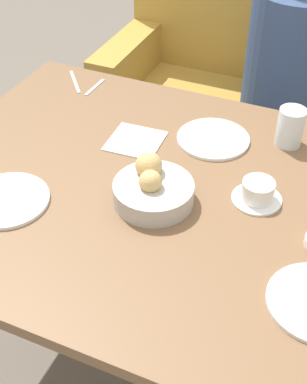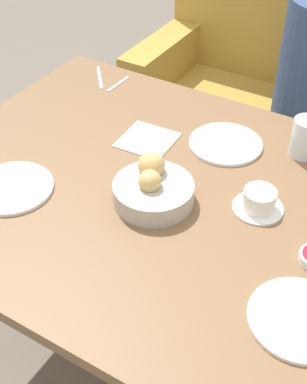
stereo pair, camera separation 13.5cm
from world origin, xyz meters
name	(u,v)px [view 2 (the right image)]	position (x,y,z in m)	size (l,w,h in m)	color
ground_plane	(176,359)	(0.00, 0.00, 0.00)	(10.00, 10.00, 0.00)	#6B6056
dining_table	(183,222)	(0.00, 0.00, 0.66)	(1.47, 1.03, 0.74)	brown
bread_basket	(153,189)	(-0.07, -0.05, 0.78)	(0.21, 0.21, 0.11)	#B2ADA3
plate_near_left	(12,188)	(-0.41, -0.20, 0.75)	(0.22, 0.22, 0.01)	white
plate_near_right	(300,319)	(0.38, -0.21, 0.75)	(0.21, 0.21, 0.01)	white
plate_far_center	(226,144)	(-0.01, 0.27, 0.75)	(0.21, 0.21, 0.01)	white
water_tumbler	(305,138)	(0.20, 0.34, 0.80)	(0.08, 0.08, 0.11)	silver
coffee_cup	(259,201)	(0.18, 0.06, 0.77)	(0.13, 0.13, 0.06)	white
knife_silver	(100,77)	(-0.56, 0.42, 0.75)	(0.11, 0.13, 0.00)	#B7B7BC
spoon_coffee	(118,84)	(-0.48, 0.41, 0.75)	(0.01, 0.12, 0.00)	#B7B7BC
napkin	(147,140)	(-0.22, 0.17, 0.75)	(0.16, 0.16, 0.00)	silver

